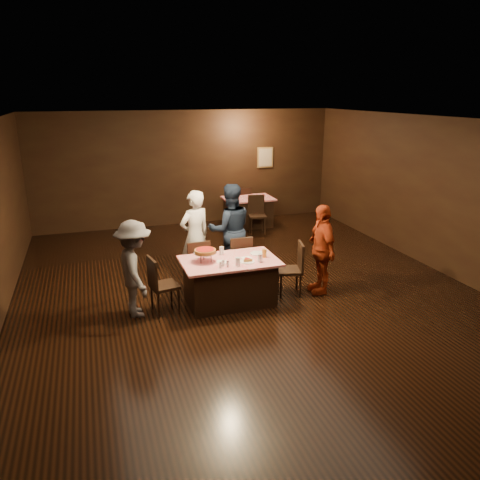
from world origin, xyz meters
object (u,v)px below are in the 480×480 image
at_px(diner_white_jacket, 195,236).
at_px(plate_empty, 257,253).
at_px(glass_front_left, 238,262).
at_px(chair_back_far, 241,204).
at_px(pizza_stand, 205,251).
at_px(diner_red_shirt, 321,249).
at_px(chair_end_right, 290,269).
at_px(diner_grey_knit, 135,269).
at_px(chair_far_right, 238,259).
at_px(glass_front_right, 260,258).
at_px(chair_far_left, 196,264).
at_px(main_table, 230,281).
at_px(chair_back_near, 257,215).
at_px(glass_amber, 264,253).
at_px(chair_end_left, 164,284).
at_px(glass_back, 222,251).
at_px(back_table, 248,212).
at_px(diner_navy_hoodie, 230,230).

height_order(diner_white_jacket, plate_empty, diner_white_jacket).
relative_size(diner_white_jacket, glass_front_left, 12.43).
height_order(chair_back_far, pizza_stand, pizza_stand).
bearing_deg(diner_red_shirt, pizza_stand, -88.21).
height_order(chair_end_right, diner_grey_knit, diner_grey_knit).
distance_m(diner_white_jacket, plate_empty, 1.34).
height_order(chair_far_right, glass_front_right, chair_far_right).
xyz_separation_m(diner_red_shirt, glass_front_left, (-1.62, -0.24, 0.04)).
relative_size(chair_end_right, pizza_stand, 2.50).
bearing_deg(diner_grey_knit, diner_red_shirt, -97.11).
xyz_separation_m(chair_far_left, diner_white_jacket, (0.09, 0.43, 0.40)).
distance_m(main_table, diner_white_jacket, 1.31).
xyz_separation_m(chair_far_right, diner_grey_knit, (-1.95, -0.72, 0.31)).
relative_size(chair_back_near, glass_amber, 6.79).
distance_m(chair_end_right, diner_red_shirt, 0.66).
relative_size(chair_end_left, glass_back, 6.79).
relative_size(chair_far_right, chair_back_near, 1.00).
bearing_deg(chair_back_near, chair_end_right, -90.99).
relative_size(chair_back_near, diner_red_shirt, 0.59).
bearing_deg(chair_end_left, chair_back_far, -41.10).
height_order(diner_white_jacket, diner_red_shirt, diner_white_jacket).
distance_m(main_table, glass_front_left, 0.55).
bearing_deg(back_table, diner_white_jacket, -123.81).
relative_size(chair_far_left, chair_far_right, 1.00).
bearing_deg(pizza_stand, diner_red_shirt, -3.04).
relative_size(diner_white_jacket, glass_back, 12.43).
height_order(glass_front_right, glass_amber, same).
bearing_deg(chair_far_right, chair_end_left, 26.91).
xyz_separation_m(pizza_stand, glass_amber, (1.00, -0.10, -0.11)).
bearing_deg(diner_grey_knit, glass_back, -85.35).
bearing_deg(diner_white_jacket, glass_front_right, 96.74).
bearing_deg(chair_end_right, chair_back_far, -174.45).
distance_m(back_table, diner_red_shirt, 4.51).
bearing_deg(chair_far_right, main_table, 62.27).
xyz_separation_m(diner_grey_knit, pizza_stand, (1.15, 0.02, 0.17)).
height_order(main_table, glass_back, glass_back).
bearing_deg(diner_navy_hoodie, diner_grey_knit, 36.77).
bearing_deg(glass_front_left, diner_grey_knit, 168.24).
height_order(chair_far_right, chair_end_right, same).
xyz_separation_m(diner_white_jacket, diner_grey_knit, (-1.23, -1.14, -0.09)).
relative_size(chair_far_left, diner_grey_knit, 0.61).
xyz_separation_m(chair_far_left, chair_far_right, (0.80, 0.00, 0.00)).
bearing_deg(diner_white_jacket, glass_front_left, 82.41).
bearing_deg(chair_end_right, diner_white_jacket, -115.55).
bearing_deg(glass_amber, pizza_stand, 174.29).
relative_size(diner_white_jacket, diner_navy_hoodie, 0.97).
height_order(pizza_stand, glass_front_left, pizza_stand).
bearing_deg(glass_front_left, chair_end_left, 165.38).
relative_size(pizza_stand, glass_front_left, 2.71).
relative_size(chair_far_left, glass_back, 6.79).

